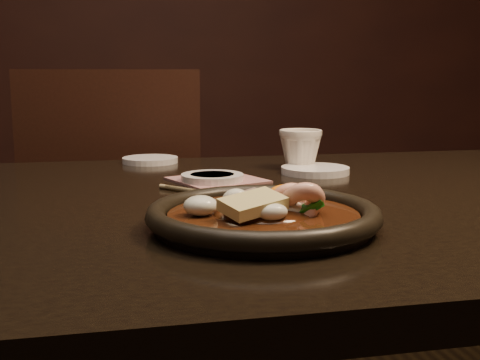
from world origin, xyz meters
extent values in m
cube|color=black|center=(0.00, 0.00, 0.73)|extent=(1.60, 0.90, 0.04)
cube|color=black|center=(-0.32, 0.78, 0.46)|extent=(0.48, 0.48, 0.04)
cylinder|color=black|center=(-0.12, 0.94, 0.22)|extent=(0.04, 0.04, 0.43)
cylinder|color=black|center=(-0.15, 0.58, 0.22)|extent=(0.04, 0.04, 0.43)
cylinder|color=black|center=(-0.48, 0.97, 0.22)|extent=(0.04, 0.04, 0.43)
cube|color=black|center=(-0.33, 0.58, 0.71)|extent=(0.43, 0.07, 0.47)
cylinder|color=black|center=(-0.16, -0.19, 0.76)|extent=(0.25, 0.25, 0.01)
torus|color=black|center=(-0.16, -0.19, 0.77)|extent=(0.28, 0.28, 0.02)
cylinder|color=#321609|center=(-0.16, -0.19, 0.76)|extent=(0.23, 0.23, 0.01)
ellipsoid|color=#321609|center=(-0.16, -0.19, 0.76)|extent=(0.13, 0.12, 0.04)
torus|color=#FBBE9E|center=(-0.11, -0.20, 0.77)|extent=(0.06, 0.06, 0.05)
torus|color=#FBBE9E|center=(-0.12, -0.21, 0.78)|extent=(0.06, 0.06, 0.05)
torus|color=#FBBE9E|center=(-0.12, -0.15, 0.77)|extent=(0.06, 0.05, 0.06)
cube|color=gray|center=(-0.16, -0.19, 0.78)|extent=(0.03, 0.03, 0.03)
cube|color=gray|center=(-0.14, -0.20, 0.77)|extent=(0.03, 0.03, 0.03)
cube|color=gray|center=(-0.16, -0.14, 0.77)|extent=(0.04, 0.04, 0.03)
cube|color=gray|center=(-0.16, -0.18, 0.78)|extent=(0.04, 0.04, 0.03)
cube|color=gray|center=(-0.11, -0.18, 0.77)|extent=(0.03, 0.03, 0.02)
cube|color=gray|center=(-0.17, -0.20, 0.77)|extent=(0.04, 0.04, 0.03)
cylinder|color=orange|center=(-0.12, -0.15, 0.78)|extent=(0.04, 0.02, 0.04)
cylinder|color=orange|center=(-0.16, -0.18, 0.77)|extent=(0.06, 0.06, 0.02)
cylinder|color=orange|center=(-0.16, -0.19, 0.77)|extent=(0.04, 0.05, 0.04)
cylinder|color=orange|center=(-0.15, -0.16, 0.78)|extent=(0.04, 0.05, 0.03)
cylinder|color=orange|center=(-0.16, -0.19, 0.77)|extent=(0.06, 0.06, 0.03)
cube|color=#176C14|center=(-0.15, -0.20, 0.77)|extent=(0.04, 0.04, 0.02)
cube|color=#176C14|center=(-0.11, -0.21, 0.78)|extent=(0.02, 0.04, 0.02)
cube|color=#176C14|center=(-0.12, -0.22, 0.78)|extent=(0.04, 0.02, 0.03)
cube|color=#176C14|center=(-0.12, -0.17, 0.78)|extent=(0.02, 0.04, 0.02)
cube|color=#176C14|center=(-0.15, -0.19, 0.77)|extent=(0.03, 0.04, 0.02)
cube|color=#176C14|center=(-0.12, -0.18, 0.77)|extent=(0.04, 0.03, 0.03)
ellipsoid|color=silver|center=(-0.16, -0.19, 0.77)|extent=(0.03, 0.03, 0.02)
ellipsoid|color=silver|center=(-0.16, -0.19, 0.77)|extent=(0.04, 0.04, 0.02)
ellipsoid|color=silver|center=(-0.16, -0.24, 0.78)|extent=(0.03, 0.02, 0.02)
ellipsoid|color=silver|center=(-0.18, -0.15, 0.78)|extent=(0.03, 0.02, 0.03)
ellipsoid|color=silver|center=(-0.17, -0.20, 0.77)|extent=(0.04, 0.03, 0.02)
ellipsoid|color=silver|center=(-0.13, -0.21, 0.77)|extent=(0.04, 0.03, 0.02)
ellipsoid|color=silver|center=(-0.23, -0.19, 0.78)|extent=(0.04, 0.04, 0.02)
cube|color=#E0D286|center=(-0.18, -0.22, 0.79)|extent=(0.08, 0.07, 0.03)
cylinder|color=white|center=(-0.17, 0.13, 0.76)|extent=(0.11, 0.11, 0.01)
cylinder|color=white|center=(-0.25, 0.39, 0.76)|extent=(0.11, 0.11, 0.01)
cylinder|color=white|center=(0.04, 0.18, 0.76)|extent=(0.13, 0.13, 0.01)
imported|color=silver|center=(0.02, 0.24, 0.79)|extent=(0.11, 0.10, 0.08)
cylinder|color=#9F8A5B|center=(-0.17, -0.02, 0.75)|extent=(0.17, 0.20, 0.01)
cylinder|color=#9F8A5B|center=(-0.17, -0.01, 0.75)|extent=(0.17, 0.20, 0.01)
cube|color=#9E6661|center=(-0.16, 0.14, 0.75)|extent=(0.18, 0.18, 0.00)
camera|label=1|loc=(-0.33, -0.86, 0.93)|focal=45.00mm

